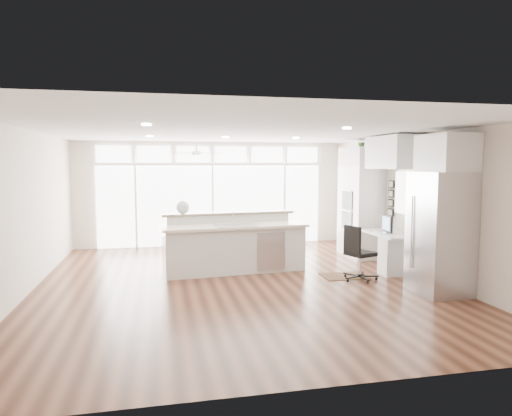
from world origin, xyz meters
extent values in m
cube|color=#3B1D12|center=(0.00, 0.00, -0.01)|extent=(7.00, 8.00, 0.02)
cube|color=silver|center=(0.00, 0.00, 2.70)|extent=(7.00, 8.00, 0.02)
cube|color=beige|center=(0.00, 4.00, 1.35)|extent=(7.00, 0.04, 2.70)
cube|color=beige|center=(0.00, -4.00, 1.35)|extent=(7.00, 0.04, 2.70)
cube|color=beige|center=(-3.50, 0.00, 1.35)|extent=(0.04, 8.00, 2.70)
cube|color=beige|center=(3.50, 0.00, 1.35)|extent=(0.04, 8.00, 2.70)
cube|color=white|center=(0.00, 3.94, 1.05)|extent=(5.80, 0.06, 2.08)
cube|color=white|center=(0.00, 3.94, 2.38)|extent=(5.90, 0.06, 0.40)
cube|color=white|center=(3.46, 0.30, 1.55)|extent=(0.04, 0.85, 0.85)
cube|color=silver|center=(-0.50, 2.80, 2.48)|extent=(1.16, 1.16, 0.32)
cube|color=white|center=(0.00, 0.20, 2.68)|extent=(3.40, 3.00, 0.02)
cube|color=silver|center=(3.17, 1.80, 1.25)|extent=(0.64, 1.20, 2.50)
cube|color=silver|center=(3.13, 0.30, 0.38)|extent=(0.72, 1.30, 0.76)
cube|color=silver|center=(3.17, 0.30, 2.35)|extent=(0.64, 1.30, 0.64)
cube|color=#B8B7BD|center=(3.11, -1.35, 1.00)|extent=(0.76, 0.90, 2.00)
cube|color=silver|center=(3.17, -1.35, 2.30)|extent=(0.64, 0.90, 0.60)
cube|color=black|center=(3.46, 0.92, 1.40)|extent=(0.06, 0.22, 0.80)
cube|color=silver|center=(0.07, 0.87, 0.57)|extent=(2.95, 1.33, 1.14)
cube|color=#321D10|center=(2.04, 0.02, 0.01)|extent=(0.84, 0.62, 0.01)
cube|color=black|center=(2.21, -0.29, 0.50)|extent=(0.65, 0.63, 1.01)
sphere|color=silver|center=(-0.91, 1.18, 1.27)|extent=(0.31, 0.31, 0.26)
cube|color=black|center=(3.05, 0.30, 0.95)|extent=(0.12, 0.46, 0.38)
cube|color=white|center=(2.88, 0.30, 0.77)|extent=(0.15, 0.32, 0.02)
imported|color=#34632A|center=(3.17, 1.80, 2.61)|extent=(0.25, 0.28, 0.21)
camera|label=1|loc=(-1.39, -7.92, 2.11)|focal=32.00mm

